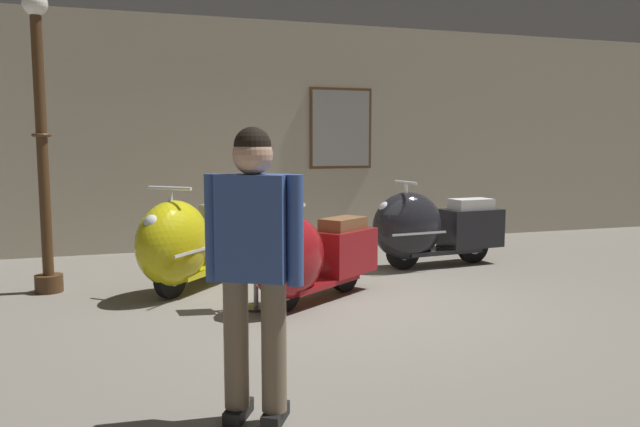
{
  "coord_description": "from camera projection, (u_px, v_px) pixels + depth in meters",
  "views": [
    {
      "loc": [
        -2.02,
        -5.39,
        1.54
      ],
      "look_at": [
        0.09,
        1.17,
        0.75
      ],
      "focal_mm": 34.69,
      "sensor_mm": 36.0,
      "label": 1
    }
  ],
  "objects": [
    {
      "name": "lamppost",
      "position": [
        42.0,
        146.0,
        6.24
      ],
      "size": [
        0.28,
        0.28,
        3.02
      ],
      "color": "#472D19",
      "rests_on": "ground"
    },
    {
      "name": "showroom_back_wall",
      "position": [
        251.0,
        135.0,
        9.13
      ],
      "size": [
        18.0,
        0.63,
        3.31
      ],
      "color": "#BCB29E",
      "rests_on": "ground"
    },
    {
      "name": "scooter_1",
      "position": [
        306.0,
        257.0,
        5.88
      ],
      "size": [
        1.63,
        1.33,
        1.01
      ],
      "rotation": [
        0.0,
        0.0,
        -2.53
      ],
      "color": "black",
      "rests_on": "ground"
    },
    {
      "name": "info_stanchion",
      "position": [
        256.0,
        261.0,
        5.72
      ],
      "size": [
        0.35,
        0.28,
        1.09
      ],
      "color": "#333338",
      "rests_on": "ground"
    },
    {
      "name": "ground_plane",
      "position": [
        349.0,
        305.0,
        5.88
      ],
      "size": [
        60.0,
        60.0,
        0.0
      ],
      "primitive_type": "plane",
      "color": "slate"
    },
    {
      "name": "scooter_0",
      "position": [
        191.0,
        242.0,
        6.43
      ],
      "size": [
        1.58,
        1.72,
        1.11
      ],
      "rotation": [
        0.0,
        0.0,
        -2.28
      ],
      "color": "black",
      "rests_on": "ground"
    },
    {
      "name": "scooter_2",
      "position": [
        427.0,
        228.0,
        7.65
      ],
      "size": [
        1.81,
        0.67,
        1.08
      ],
      "rotation": [
        0.0,
        0.0,
        -3.05
      ],
      "color": "black",
      "rests_on": "ground"
    },
    {
      "name": "visitor_0",
      "position": [
        254.0,
        255.0,
        3.32
      ],
      "size": [
        0.49,
        0.38,
        1.62
      ],
      "rotation": [
        0.0,
        0.0,
        1.05
      ],
      "color": "black",
      "rests_on": "ground"
    }
  ]
}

